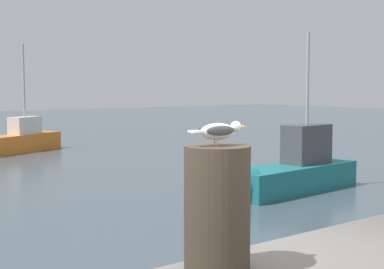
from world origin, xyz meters
name	(u,v)px	position (x,y,z in m)	size (l,w,h in m)	color
mooring_post	(217,208)	(-0.13, -0.25, 1.95)	(0.40, 0.40, 0.76)	#382D23
seagull	(218,131)	(-0.12, -0.25, 2.43)	(0.39, 0.18, 0.14)	tan
boat_orange	(16,141)	(5.95, 19.72, 0.50)	(4.60, 2.96, 4.50)	orange
boat_teal	(282,174)	(8.05, 6.87, 0.50)	(4.97, 1.54, 4.28)	#1E7075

